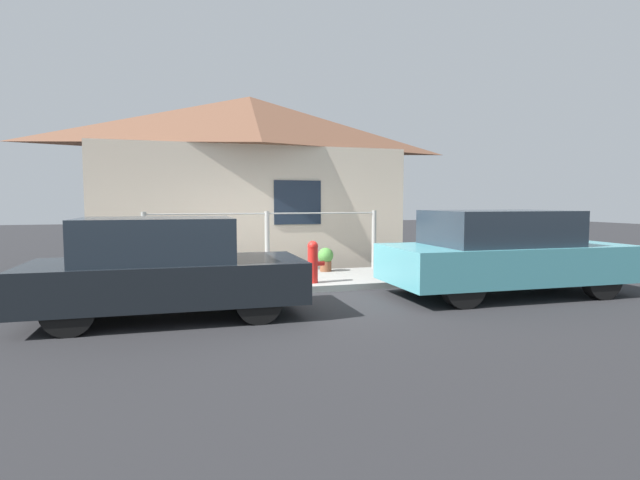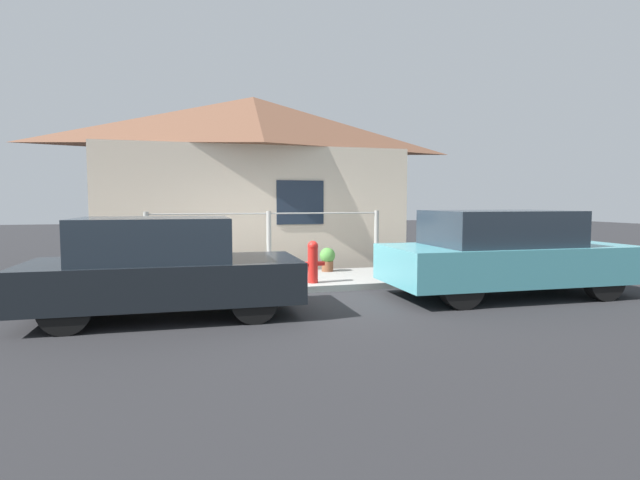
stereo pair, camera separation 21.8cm
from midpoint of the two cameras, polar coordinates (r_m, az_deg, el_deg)
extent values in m
plane|color=#262628|center=(8.63, -2.84, -6.21)|extent=(60.00, 60.00, 0.00)
cube|color=gray|center=(9.61, -4.25, -4.77)|extent=(24.00, 2.06, 0.12)
cube|color=beige|center=(11.29, -6.20, 3.57)|extent=(7.12, 0.12, 2.85)
cube|color=#1E2838|center=(11.41, -1.73, 4.32)|extent=(1.10, 0.04, 1.00)
pyramid|color=brown|center=(12.46, -7.12, 13.11)|extent=(7.52, 2.20, 1.25)
cylinder|color=#999993|center=(10.21, -18.61, -0.51)|extent=(0.10, 0.10, 1.28)
cylinder|color=#999993|center=(10.38, -5.26, -0.21)|extent=(0.10, 0.10, 1.28)
cylinder|color=#999993|center=(11.08, 7.02, 0.07)|extent=(0.10, 0.10, 1.28)
cylinder|color=#999993|center=(10.35, -5.29, 3.03)|extent=(4.80, 0.03, 0.03)
cube|color=black|center=(7.20, -16.34, -4.41)|extent=(3.69, 1.75, 0.55)
cube|color=#232D38|center=(7.15, -17.61, 0.10)|extent=(2.05, 1.50, 0.59)
cylinder|color=black|center=(7.97, -7.96, -4.88)|extent=(0.63, 0.22, 0.62)
cylinder|color=black|center=(6.60, -6.60, -6.81)|extent=(0.63, 0.22, 0.62)
cylinder|color=black|center=(8.05, -24.23, -5.14)|extent=(0.63, 0.22, 0.62)
cylinder|color=black|center=(6.69, -26.30, -7.09)|extent=(0.63, 0.22, 0.62)
cube|color=teal|center=(9.02, 21.19, -2.46)|extent=(4.16, 1.88, 0.61)
cube|color=#232D38|center=(8.87, 20.43, 1.30)|extent=(2.31, 1.62, 0.58)
cylinder|color=black|center=(10.41, 24.43, -2.89)|extent=(0.68, 0.22, 0.67)
cylinder|color=black|center=(9.29, 30.33, -3.95)|extent=(0.68, 0.22, 0.67)
cylinder|color=black|center=(9.04, 11.71, -3.64)|extent=(0.68, 0.22, 0.67)
cylinder|color=black|center=(7.72, 16.70, -5.12)|extent=(0.68, 0.22, 0.67)
cylinder|color=red|center=(9.05, -0.13, -2.94)|extent=(0.18, 0.18, 0.63)
sphere|color=red|center=(9.01, -0.13, -0.70)|extent=(0.19, 0.19, 0.19)
cylinder|color=red|center=(9.01, -0.95, -2.77)|extent=(0.17, 0.08, 0.08)
cylinder|color=red|center=(9.08, 0.68, -2.71)|extent=(0.17, 0.08, 0.08)
cylinder|color=brown|center=(10.56, 1.45, -3.01)|extent=(0.24, 0.24, 0.22)
sphere|color=#4C8E3D|center=(10.53, 1.45, -1.77)|extent=(0.33, 0.33, 0.33)
camera|label=1|loc=(0.11, -89.30, 0.05)|focal=28.00mm
camera|label=2|loc=(0.11, 90.70, -0.05)|focal=28.00mm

